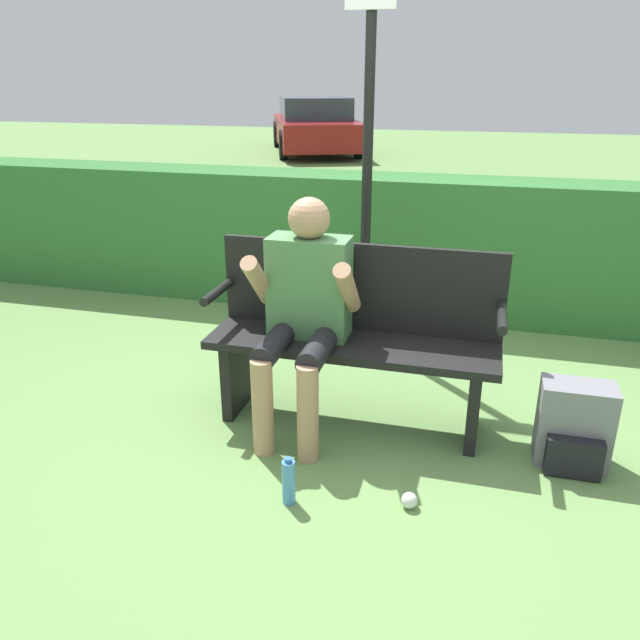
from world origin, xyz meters
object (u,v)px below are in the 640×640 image
Objects in this scene: backpack at (574,427)px; parked_car at (315,126)px; water_bottle at (289,482)px; person_seated at (304,304)px; signpost at (368,145)px; park_bench at (354,335)px.

parked_car is (-4.86, 12.78, 0.43)m from backpack.
backpack is at bearing 179.38° from parked_car.
water_bottle is 13.93m from parked_car.
water_bottle is at bearing -152.42° from backpack.
person_seated is 0.50× the size of signpost.
person_seated is at bearing 177.99° from backpack.
backpack is at bearing -45.02° from signpost.
parked_car is (-3.58, 13.45, 0.53)m from water_bottle.
person_seated reaches higher than water_bottle.
park_bench is 1.21m from backpack.
park_bench is 6.64× the size of water_bottle.
backpack is 1.83× the size of water_bottle.
backpack is 0.09× the size of parked_car.
water_bottle is 0.05× the size of parked_car.
person_seated is at bearing 173.72° from parked_car.
person_seated is at bearing -152.27° from park_bench.
signpost reaches higher than person_seated.
signpost is 0.51× the size of parked_car.
park_bench is 0.94m from water_bottle.
parked_car is (-3.69, 12.60, 0.14)m from park_bench.
person_seated is at bearing 100.37° from water_bottle.
signpost is (-1.33, 1.34, 1.20)m from backpack.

